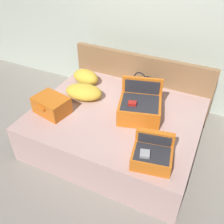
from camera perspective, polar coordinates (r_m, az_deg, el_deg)
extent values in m
plane|color=gray|center=(3.14, -2.23, -11.47)|extent=(12.00, 12.00, 0.00)
cube|color=#B7C1B2|center=(3.74, 9.64, 20.59)|extent=(8.00, 0.10, 2.60)
cube|color=#BC9993|center=(3.21, 0.92, -3.70)|extent=(2.00, 1.61, 0.49)
cube|color=olive|center=(3.73, 6.40, 6.43)|extent=(2.04, 0.08, 0.90)
cube|color=#D16619|center=(2.94, 6.26, 0.38)|extent=(0.57, 0.53, 0.22)
cube|color=#28282D|center=(2.92, 6.30, 0.89)|extent=(0.50, 0.46, 0.15)
cube|color=#B21E19|center=(2.83, 4.63, 1.93)|extent=(0.11, 0.09, 0.04)
cube|color=#D16619|center=(3.06, 6.76, 4.38)|extent=(0.47, 0.16, 0.41)
cube|color=#28282D|center=(3.04, 6.72, 4.14)|extent=(0.40, 0.12, 0.35)
cube|color=#D16619|center=(3.11, -13.47, 1.11)|extent=(0.45, 0.36, 0.15)
cube|color=#28282D|center=(3.10, -13.53, 1.46)|extent=(0.40, 0.32, 0.11)
cube|color=#1E33A5|center=(3.08, -15.10, 2.73)|extent=(0.16, 0.14, 0.06)
cube|color=#D16619|center=(3.05, -13.75, 2.69)|extent=(0.45, 0.36, 0.06)
cube|color=#D16619|center=(2.99, -15.91, 0.80)|extent=(0.12, 0.05, 0.02)
cube|color=#D16619|center=(2.45, 8.97, -10.47)|extent=(0.42, 0.34, 0.14)
cube|color=#28282D|center=(2.43, 9.02, -10.12)|extent=(0.37, 0.30, 0.10)
cube|color=#99999E|center=(2.36, 7.46, -9.43)|extent=(0.11, 0.11, 0.04)
cube|color=#D16619|center=(2.52, 9.60, -6.77)|extent=(0.38, 0.12, 0.27)
cube|color=#28282D|center=(2.49, 9.50, -7.29)|extent=(0.32, 0.07, 0.23)
ellipsoid|color=black|center=(3.38, 7.34, 5.75)|extent=(0.54, 0.40, 0.21)
torus|color=black|center=(3.39, 6.49, 7.08)|extent=(0.23, 0.10, 0.24)
torus|color=black|center=(3.31, 8.37, 6.11)|extent=(0.23, 0.10, 0.24)
ellipsoid|color=gold|center=(3.28, -6.45, 4.54)|extent=(0.53, 0.38, 0.19)
ellipsoid|color=gold|center=(3.61, -6.00, 7.92)|extent=(0.43, 0.32, 0.20)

